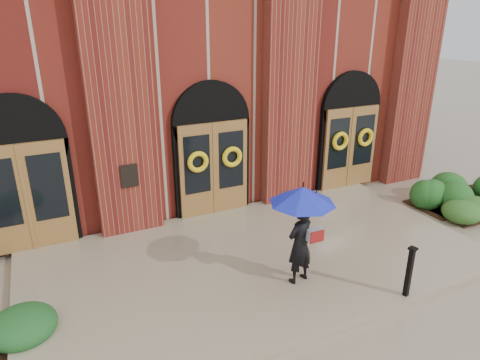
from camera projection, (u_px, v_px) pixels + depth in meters
ground at (262, 265)px, 9.51m from camera, size 90.00×90.00×0.00m
landing at (258, 259)px, 9.61m from camera, size 10.00×5.30×0.15m
church_building at (150, 65)px, 15.65m from camera, size 16.20×12.53×7.00m
man_with_umbrella at (302, 217)px, 8.18m from camera, size 1.51×1.51×2.05m
metal_post at (409, 271)px, 8.04m from camera, size 0.17×0.17×1.04m
hedge_wall_right at (465, 189)px, 12.66m from camera, size 3.09×1.23×0.79m
hedge_front_left at (0, 342)px, 6.90m from camera, size 1.48×1.27×0.52m
hedge_front_right at (463, 203)px, 12.01m from camera, size 1.54×1.32×0.55m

